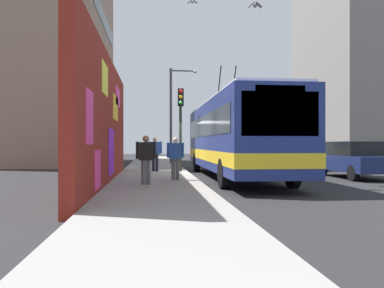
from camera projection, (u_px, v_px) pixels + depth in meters
ground_plane at (189, 175)px, 18.86m from camera, size 80.00×80.00×0.00m
sidewalk_slab at (155, 174)px, 18.70m from camera, size 48.00×3.20×0.15m
graffiti_wall at (106, 122)px, 14.11m from camera, size 13.14×0.32×4.54m
building_far_left at (53, 58)px, 30.14m from camera, size 13.79×7.76×15.88m
building_far_right at (362, 58)px, 35.85m from camera, size 11.99×8.50×18.37m
city_bus at (234, 135)px, 17.29m from camera, size 12.61×2.63×5.12m
parked_car_navy at (354, 159)px, 17.35m from camera, size 4.33×1.82×1.58m
parked_car_white at (300, 155)px, 23.76m from camera, size 4.91×1.92×1.58m
pedestrian_midblock at (155, 151)px, 19.42m from camera, size 0.22×0.67×1.65m
pedestrian_at_curb at (175, 155)px, 14.80m from camera, size 0.22×0.64×1.57m
pedestrian_near_wall at (146, 156)px, 13.06m from camera, size 0.22×0.65×1.60m
traffic_light at (181, 115)px, 19.38m from camera, size 0.49×0.28×4.02m
street_lamp at (174, 109)px, 27.27m from camera, size 0.44×1.89×6.48m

